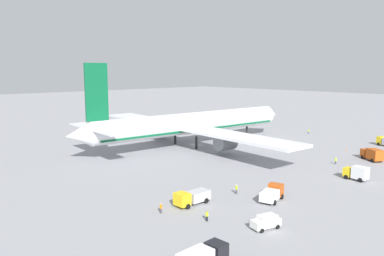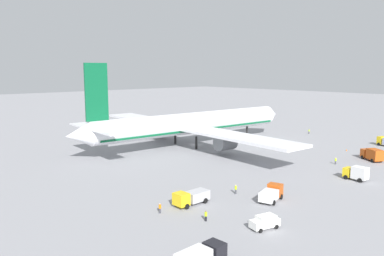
# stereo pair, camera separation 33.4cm
# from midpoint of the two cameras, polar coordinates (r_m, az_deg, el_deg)

# --- Properties ---
(ground_plane) EXTENTS (600.00, 600.00, 0.00)m
(ground_plane) POSITION_cam_midpoint_polar(r_m,az_deg,el_deg) (116.85, 0.38, -2.52)
(ground_plane) COLOR gray
(airliner) EXTENTS (77.57, 81.66, 24.26)m
(airliner) POSITION_cam_midpoint_polar(r_m,az_deg,el_deg) (114.88, -0.18, 0.60)
(airliner) COLOR white
(airliner) RESTS_ON ground
(service_truck_0) EXTENTS (6.59, 2.75, 2.48)m
(service_truck_0) POSITION_cam_midpoint_polar(r_m,az_deg,el_deg) (65.79, 0.01, -10.19)
(service_truck_0) COLOR yellow
(service_truck_0) RESTS_ON ground
(service_truck_1) EXTENTS (5.42, 6.55, 3.07)m
(service_truck_1) POSITION_cam_midpoint_polar(r_m,az_deg,el_deg) (106.54, 25.27, -3.53)
(service_truck_1) COLOR #BF4C14
(service_truck_1) RESTS_ON ground
(service_truck_2) EXTENTS (2.68, 4.80, 2.94)m
(service_truck_2) POSITION_cam_midpoint_polar(r_m,az_deg,el_deg) (86.57, 23.32, -6.12)
(service_truck_2) COLOR yellow
(service_truck_2) RESTS_ON ground
(service_truck_3) EXTENTS (6.14, 3.80, 2.57)m
(service_truck_3) POSITION_cam_midpoint_polar(r_m,az_deg,el_deg) (68.96, 11.81, -9.47)
(service_truck_3) COLOR #BF4C14
(service_truck_3) RESTS_ON ground
(service_van) EXTENTS (4.66, 2.87, 1.97)m
(service_van) POSITION_cam_midpoint_polar(r_m,az_deg,el_deg) (57.53, 10.92, -13.47)
(service_van) COLOR white
(service_van) RESTS_ON ground
(ground_worker_0) EXTENTS (0.57, 0.57, 1.65)m
(ground_worker_0) POSITION_cam_midpoint_polar(r_m,az_deg,el_deg) (99.23, 20.61, -4.58)
(ground_worker_0) COLOR #3F3F47
(ground_worker_0) RESTS_ON ground
(ground_worker_1) EXTENTS (0.54, 0.54, 1.68)m
(ground_worker_1) POSITION_cam_midpoint_polar(r_m,az_deg,el_deg) (143.42, 17.02, -0.48)
(ground_worker_1) COLOR #3F3F47
(ground_worker_1) RESTS_ON ground
(ground_worker_2) EXTENTS (0.56, 0.56, 1.63)m
(ground_worker_2) POSITION_cam_midpoint_polar(r_m,az_deg,el_deg) (62.41, -4.62, -11.75)
(ground_worker_2) COLOR #3F3F47
(ground_worker_2) RESTS_ON ground
(ground_worker_3) EXTENTS (0.49, 0.49, 1.60)m
(ground_worker_3) POSITION_cam_midpoint_polar(r_m,az_deg,el_deg) (59.23, 2.23, -12.89)
(ground_worker_3) COLOR black
(ground_worker_3) RESTS_ON ground
(ground_worker_5) EXTENTS (0.41, 0.41, 1.75)m
(ground_worker_5) POSITION_cam_midpoint_polar(r_m,az_deg,el_deg) (71.73, 6.64, -9.00)
(ground_worker_5) COLOR #3F3F47
(ground_worker_5) RESTS_ON ground
(traffic_cone_0) EXTENTS (0.36, 0.36, 0.55)m
(traffic_cone_0) POSITION_cam_midpoint_polar(r_m,az_deg,el_deg) (116.69, 22.01, -3.03)
(traffic_cone_0) COLOR orange
(traffic_cone_0) RESTS_ON ground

